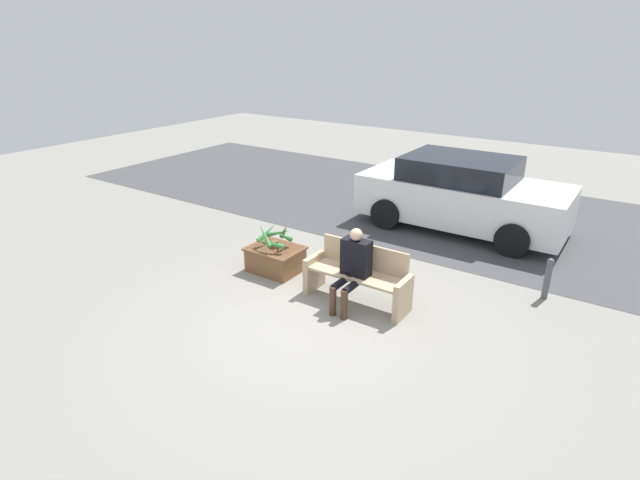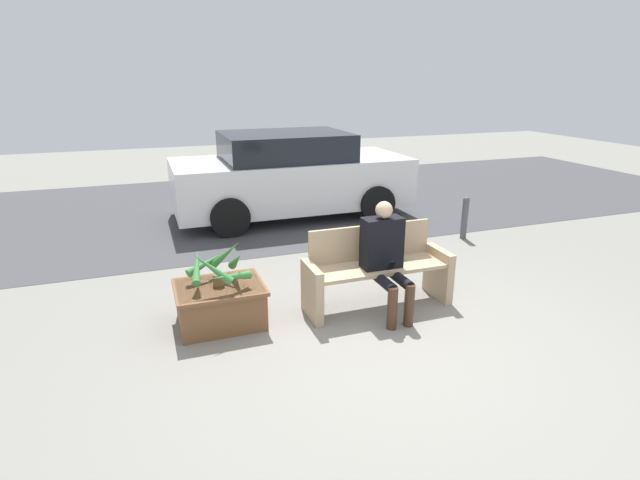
{
  "view_description": "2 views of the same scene",
  "coord_description": "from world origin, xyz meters",
  "px_view_note": "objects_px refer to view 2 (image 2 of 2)",
  "views": [
    {
      "loc": [
        3.59,
        -5.07,
        3.8
      ],
      "look_at": [
        -0.45,
        0.9,
        0.84
      ],
      "focal_mm": 28.0,
      "sensor_mm": 36.0,
      "label": 1
    },
    {
      "loc": [
        -2.07,
        -3.77,
        2.49
      ],
      "look_at": [
        -0.24,
        1.31,
        0.69
      ],
      "focal_mm": 28.0,
      "sensor_mm": 36.0,
      "label": 2
    }
  ],
  "objects_px": {
    "potted_plant": "(218,266)",
    "bollard_post": "(465,217)",
    "bench": "(376,269)",
    "person_seated": "(386,253)",
    "parked_car": "(290,175)",
    "planter_box": "(220,303)"
  },
  "relations": [
    {
      "from": "potted_plant",
      "to": "bollard_post",
      "type": "height_order",
      "value": "potted_plant"
    },
    {
      "from": "parked_car",
      "to": "bollard_post",
      "type": "xyz_separation_m",
      "value": [
        2.19,
        -2.25,
        -0.39
      ]
    },
    {
      "from": "person_seated",
      "to": "bollard_post",
      "type": "bearing_deg",
      "value": 38.57
    },
    {
      "from": "planter_box",
      "to": "potted_plant",
      "type": "bearing_deg",
      "value": 33.95
    },
    {
      "from": "bench",
      "to": "bollard_post",
      "type": "height_order",
      "value": "bench"
    },
    {
      "from": "potted_plant",
      "to": "bollard_post",
      "type": "xyz_separation_m",
      "value": [
        4.09,
        1.56,
        -0.29
      ]
    },
    {
      "from": "bollard_post",
      "to": "planter_box",
      "type": "bearing_deg",
      "value": -159.05
    },
    {
      "from": "bench",
      "to": "person_seated",
      "type": "xyz_separation_m",
      "value": [
        0.01,
        -0.19,
        0.25
      ]
    },
    {
      "from": "bench",
      "to": "bollard_post",
      "type": "xyz_separation_m",
      "value": [
        2.37,
        1.7,
        -0.07
      ]
    },
    {
      "from": "potted_plant",
      "to": "bench",
      "type": "bearing_deg",
      "value": -4.52
    },
    {
      "from": "person_seated",
      "to": "potted_plant",
      "type": "height_order",
      "value": "person_seated"
    },
    {
      "from": "potted_plant",
      "to": "person_seated",
      "type": "bearing_deg",
      "value": -10.57
    },
    {
      "from": "bench",
      "to": "potted_plant",
      "type": "height_order",
      "value": "potted_plant"
    },
    {
      "from": "person_seated",
      "to": "potted_plant",
      "type": "relative_size",
      "value": 1.83
    },
    {
      "from": "person_seated",
      "to": "bollard_post",
      "type": "relative_size",
      "value": 1.81
    },
    {
      "from": "bench",
      "to": "potted_plant",
      "type": "xyz_separation_m",
      "value": [
        -1.72,
        0.14,
        0.22
      ]
    },
    {
      "from": "bench",
      "to": "person_seated",
      "type": "distance_m",
      "value": 0.31
    },
    {
      "from": "potted_plant",
      "to": "bollard_post",
      "type": "relative_size",
      "value": 0.99
    },
    {
      "from": "person_seated",
      "to": "parked_car",
      "type": "xyz_separation_m",
      "value": [
        0.18,
        4.14,
        0.07
      ]
    },
    {
      "from": "bench",
      "to": "parked_car",
      "type": "xyz_separation_m",
      "value": [
        0.18,
        3.95,
        0.32
      ]
    },
    {
      "from": "bench",
      "to": "parked_car",
      "type": "relative_size",
      "value": 0.39
    },
    {
      "from": "parked_car",
      "to": "potted_plant",
      "type": "bearing_deg",
      "value": -116.48
    }
  ]
}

